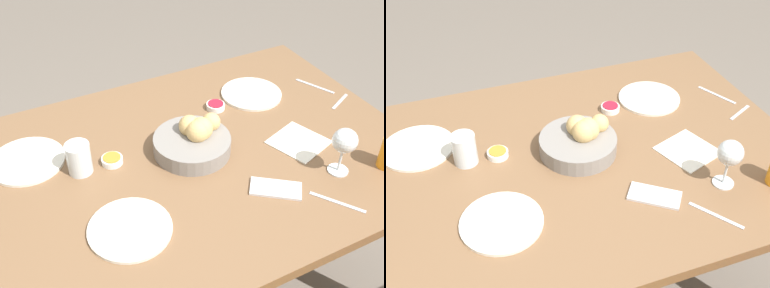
% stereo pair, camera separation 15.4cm
% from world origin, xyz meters
% --- Properties ---
extents(dining_table, '(1.53, 1.02, 0.77)m').
position_xyz_m(dining_table, '(0.00, 0.00, 0.68)').
color(dining_table, brown).
rests_on(dining_table, ground_plane).
extents(bread_basket, '(0.25, 0.25, 0.12)m').
position_xyz_m(bread_basket, '(-0.06, -0.03, 0.81)').
color(bread_basket, gray).
rests_on(bread_basket, dining_table).
extents(plate_near_left, '(0.23, 0.23, 0.01)m').
position_xyz_m(plate_near_left, '(-0.41, -0.22, 0.77)').
color(plate_near_left, silver).
rests_on(plate_near_left, dining_table).
extents(plate_near_right, '(0.24, 0.24, 0.01)m').
position_xyz_m(plate_near_right, '(0.43, -0.21, 0.77)').
color(plate_near_right, silver).
rests_on(plate_near_right, dining_table).
extents(plate_far_center, '(0.23, 0.23, 0.01)m').
position_xyz_m(plate_far_center, '(0.25, 0.20, 0.77)').
color(plate_far_center, silver).
rests_on(plate_far_center, dining_table).
extents(water_tumbler, '(0.08, 0.08, 0.10)m').
position_xyz_m(water_tumbler, '(0.29, -0.09, 0.82)').
color(water_tumbler, silver).
rests_on(water_tumbler, dining_table).
extents(wine_glass, '(0.08, 0.08, 0.16)m').
position_xyz_m(wine_glass, '(-0.41, 0.27, 0.88)').
color(wine_glass, silver).
rests_on(wine_glass, dining_table).
extents(jam_bowl_berry, '(0.07, 0.07, 0.02)m').
position_xyz_m(jam_bowl_berry, '(-0.24, -0.20, 0.78)').
color(jam_bowl_berry, white).
rests_on(jam_bowl_berry, dining_table).
extents(jam_bowl_honey, '(0.07, 0.07, 0.02)m').
position_xyz_m(jam_bowl_honey, '(0.19, -0.09, 0.78)').
color(jam_bowl_honey, white).
rests_on(jam_bowl_honey, dining_table).
extents(fork_silver, '(0.08, 0.15, 0.00)m').
position_xyz_m(fork_silver, '(-0.66, -0.16, 0.77)').
color(fork_silver, '#B7B7BC').
rests_on(fork_silver, dining_table).
extents(knife_silver, '(0.10, 0.14, 0.00)m').
position_xyz_m(knife_silver, '(-0.32, 0.37, 0.77)').
color(knife_silver, '#B7B7BC').
rests_on(knife_silver, dining_table).
extents(spoon_coffee, '(0.11, 0.06, 0.00)m').
position_xyz_m(spoon_coffee, '(-0.68, -0.03, 0.77)').
color(spoon_coffee, '#B7B7BC').
rests_on(spoon_coffee, dining_table).
extents(napkin, '(0.21, 0.21, 0.00)m').
position_xyz_m(napkin, '(-0.39, 0.10, 0.77)').
color(napkin, silver).
rests_on(napkin, dining_table).
extents(cell_phone, '(0.16, 0.15, 0.01)m').
position_xyz_m(cell_phone, '(-0.19, 0.25, 0.77)').
color(cell_phone, silver).
rests_on(cell_phone, dining_table).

